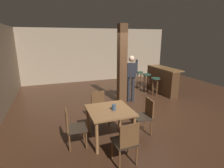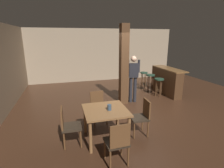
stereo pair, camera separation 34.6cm
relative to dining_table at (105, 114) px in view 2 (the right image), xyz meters
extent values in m
plane|color=#382114|center=(1.31, 1.36, -0.64)|extent=(10.80, 10.80, 0.00)
cube|color=gray|center=(1.31, 5.86, 0.76)|extent=(8.00, 0.10, 2.80)
cube|color=#4C301C|center=(1.19, 2.12, 0.76)|extent=(0.28, 0.28, 2.80)
cube|color=brown|center=(0.00, 0.00, 0.10)|extent=(0.99, 0.99, 0.04)
cylinder|color=brown|center=(0.42, 0.42, -0.28)|extent=(0.07, 0.07, 0.72)
cylinder|color=brown|center=(-0.42, 0.42, -0.28)|extent=(0.07, 0.07, 0.72)
cylinder|color=brown|center=(0.42, -0.42, -0.28)|extent=(0.07, 0.07, 0.72)
cylinder|color=brown|center=(-0.42, -0.42, -0.28)|extent=(0.07, 0.07, 0.72)
cube|color=#2D2319|center=(0.83, -0.03, -0.19)|extent=(0.44, 0.44, 0.04)
cube|color=brown|center=(1.02, -0.04, 0.04)|extent=(0.06, 0.38, 0.45)
cylinder|color=brown|center=(0.65, -0.20, -0.41)|extent=(0.04, 0.04, 0.43)
cylinder|color=brown|center=(0.67, 0.15, -0.41)|extent=(0.04, 0.04, 0.43)
cylinder|color=brown|center=(1.00, -0.22, -0.41)|extent=(0.04, 0.04, 0.43)
cylinder|color=brown|center=(1.02, 0.13, -0.41)|extent=(0.04, 0.04, 0.43)
cube|color=#2D2319|center=(-0.77, -0.03, -0.19)|extent=(0.43, 0.43, 0.04)
cube|color=brown|center=(-0.97, -0.03, 0.04)|extent=(0.04, 0.38, 0.45)
cylinder|color=brown|center=(-0.59, 0.14, -0.41)|extent=(0.04, 0.04, 0.43)
cylinder|color=brown|center=(-0.60, -0.21, -0.41)|extent=(0.04, 0.04, 0.43)
cylinder|color=brown|center=(-0.94, 0.15, -0.41)|extent=(0.04, 0.04, 0.43)
cylinder|color=brown|center=(-0.95, -0.20, -0.41)|extent=(0.04, 0.04, 0.43)
cube|color=#2D2319|center=(0.00, -0.85, -0.19)|extent=(0.44, 0.44, 0.04)
cube|color=brown|center=(0.01, -1.04, 0.04)|extent=(0.38, 0.05, 0.45)
cylinder|color=brown|center=(-0.18, -0.68, -0.41)|extent=(0.04, 0.04, 0.43)
cylinder|color=brown|center=(0.17, -0.67, -0.41)|extent=(0.04, 0.04, 0.43)
cylinder|color=brown|center=(-0.17, -1.03, -0.41)|extent=(0.04, 0.04, 0.43)
cylinder|color=brown|center=(0.18, -1.02, -0.41)|extent=(0.04, 0.04, 0.43)
cube|color=#2D2319|center=(0.00, 0.79, -0.19)|extent=(0.46, 0.46, 0.04)
cube|color=brown|center=(-0.01, 0.98, 0.04)|extent=(0.38, 0.07, 0.45)
cylinder|color=brown|center=(0.19, 0.63, -0.41)|extent=(0.04, 0.04, 0.43)
cylinder|color=brown|center=(-0.16, 0.60, -0.41)|extent=(0.04, 0.04, 0.43)
cylinder|color=brown|center=(0.16, 0.97, -0.41)|extent=(0.04, 0.04, 0.43)
cylinder|color=brown|center=(-0.19, 0.94, -0.41)|extent=(0.04, 0.04, 0.43)
cylinder|color=#33475B|center=(0.08, -0.07, 0.19)|extent=(0.09, 0.09, 0.13)
cube|color=black|center=(1.56, 2.13, 0.56)|extent=(0.37, 0.25, 0.50)
sphere|color=tan|center=(1.56, 2.13, 0.98)|extent=(0.24, 0.24, 0.21)
cylinder|color=#232328|center=(1.64, 2.12, -0.16)|extent=(0.14, 0.14, 0.95)
cylinder|color=#232328|center=(1.48, 2.14, -0.16)|extent=(0.14, 0.14, 0.95)
cylinder|color=black|center=(1.75, 2.10, 0.71)|extent=(0.09, 0.09, 0.46)
cylinder|color=black|center=(1.37, 2.16, 0.71)|extent=(0.09, 0.09, 0.46)
cube|color=brown|center=(3.42, 2.73, 0.43)|extent=(0.56, 1.82, 0.04)
cube|color=#422816|center=(3.32, 2.73, -0.11)|extent=(0.36, 1.82, 1.05)
cylinder|color=#1E3828|center=(2.83, 2.46, 0.08)|extent=(0.37, 0.37, 0.05)
torus|color=#4C301C|center=(2.83, 2.46, -0.39)|extent=(0.26, 0.26, 0.02)
cylinder|color=#4C301C|center=(2.83, 2.58, -0.29)|extent=(0.03, 0.03, 0.69)
cylinder|color=#4C301C|center=(2.83, 2.34, -0.29)|extent=(0.03, 0.03, 0.69)
cylinder|color=#4C301C|center=(2.95, 2.46, -0.29)|extent=(0.03, 0.03, 0.69)
cylinder|color=#4C301C|center=(2.71, 2.46, -0.29)|extent=(0.03, 0.03, 0.69)
cylinder|color=#1E3828|center=(2.75, 3.03, 0.13)|extent=(0.37, 0.37, 0.05)
torus|color=#382114|center=(2.75, 3.03, -0.37)|extent=(0.26, 0.26, 0.02)
cylinder|color=#382114|center=(2.75, 3.15, -0.26)|extent=(0.03, 0.03, 0.75)
cylinder|color=#382114|center=(2.75, 2.91, -0.26)|extent=(0.03, 0.03, 0.75)
cylinder|color=#382114|center=(2.87, 3.03, -0.26)|extent=(0.03, 0.03, 0.75)
cylinder|color=#382114|center=(2.63, 3.03, -0.26)|extent=(0.03, 0.03, 0.75)
cylinder|color=#1E3828|center=(2.80, 3.79, 0.09)|extent=(0.34, 0.34, 0.05)
torus|color=#4C301C|center=(2.80, 3.79, -0.38)|extent=(0.24, 0.24, 0.02)
cylinder|color=#4C301C|center=(2.80, 3.90, -0.29)|extent=(0.03, 0.03, 0.70)
cylinder|color=#4C301C|center=(2.80, 3.67, -0.29)|extent=(0.03, 0.03, 0.70)
cylinder|color=#4C301C|center=(2.91, 3.79, -0.29)|extent=(0.03, 0.03, 0.70)
cylinder|color=#4C301C|center=(2.69, 3.79, -0.29)|extent=(0.03, 0.03, 0.70)
camera|label=1|loc=(-1.19, -3.50, 1.72)|focal=28.00mm
camera|label=2|loc=(-0.86, -3.61, 1.72)|focal=28.00mm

